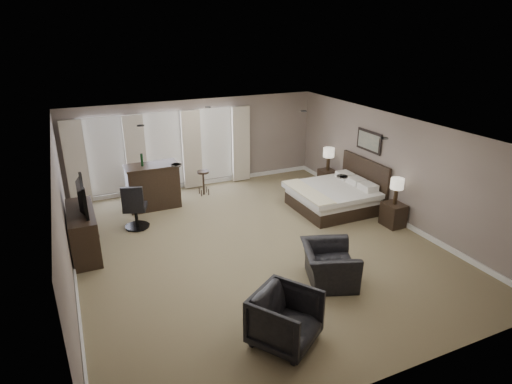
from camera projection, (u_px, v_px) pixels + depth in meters
name	position (u px, v px, depth m)	size (l,w,h in m)	color
room	(255.00, 191.00, 9.04)	(7.60, 8.60, 2.64)	#726648
window_bay	(164.00, 152.00, 12.18)	(5.25, 0.20, 2.30)	silver
bed	(330.00, 187.00, 11.12)	(2.00, 1.91, 1.27)	silver
nightstand_near	(393.00, 215.00, 10.36)	(0.43, 0.53, 0.57)	black
nightstand_far	(327.00, 179.00, 12.82)	(0.41, 0.50, 0.54)	black
lamp_near	(396.00, 191.00, 10.14)	(0.31, 0.31, 0.64)	beige
lamp_far	(328.00, 159.00, 12.60)	(0.33, 0.33, 0.68)	beige
wall_art	(369.00, 141.00, 11.14)	(0.04, 0.96, 0.56)	slate
dresser	(83.00, 232.00, 9.04)	(0.54, 1.68, 0.97)	black
tv	(79.00, 208.00, 8.84)	(1.15, 0.66, 0.15)	black
armchair_near	(329.00, 259.00, 8.02)	(1.10, 0.71, 0.96)	black
armchair_far	(285.00, 317.00, 6.45)	(0.91, 0.86, 0.94)	black
bar_counter	(153.00, 186.00, 11.31)	(1.37, 0.71, 1.20)	black
bar_stool_left	(154.00, 196.00, 11.28)	(0.34, 0.34, 0.71)	black
bar_stool_right	(204.00, 183.00, 12.25)	(0.34, 0.34, 0.71)	black
desk_chair	(135.00, 206.00, 10.15)	(0.58, 0.58, 1.13)	black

